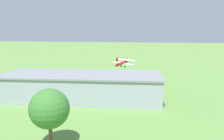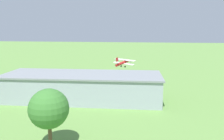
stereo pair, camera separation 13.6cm
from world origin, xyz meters
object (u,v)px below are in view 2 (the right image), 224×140
at_px(hangar, 82,87).
at_px(person_at_fence_line, 40,77).
at_px(car_yellow, 17,81).
at_px(tree_at_field_edge, 49,109).
at_px(biplane, 123,63).
at_px(person_near_hangar_door, 44,79).
at_px(car_black, 38,81).

height_order(hangar, person_at_fence_line, hangar).
bearing_deg(car_yellow, hangar, 152.25).
height_order(car_yellow, tree_at_field_edge, tree_at_field_edge).
xyz_separation_m(hangar, tree_at_field_edge, (-1.68, 22.23, 2.53)).
bearing_deg(person_at_fence_line, hangar, 135.81).
bearing_deg(biplane, person_near_hangar_door, 39.00).
distance_m(car_black, tree_at_field_edge, 39.85).
bearing_deg(person_near_hangar_door, tree_at_field_edge, 115.54).
xyz_separation_m(car_black, tree_at_field_edge, (-18.54, 34.96, 4.70)).
height_order(car_black, person_near_hangar_door, person_near_hangar_door).
distance_m(biplane, car_black, 31.39).
relative_size(person_at_fence_line, tree_at_field_edge, 0.19).
distance_m(biplane, person_near_hangar_door, 29.02).
bearing_deg(hangar, person_near_hangar_door, -44.01).
relative_size(car_black, person_at_fence_line, 2.63).
relative_size(biplane, person_near_hangar_door, 4.99).
bearing_deg(person_near_hangar_door, car_black, 85.53).
bearing_deg(person_near_hangar_door, car_yellow, 30.81).
relative_size(biplane, car_black, 2.14).
bearing_deg(car_yellow, biplane, -142.70).
xyz_separation_m(person_near_hangar_door, person_at_fence_line, (2.35, -2.39, -0.11)).
bearing_deg(biplane, car_black, 43.42).
relative_size(biplane, tree_at_field_edge, 1.08).
distance_m(biplane, tree_at_field_edge, 56.62).
height_order(hangar, tree_at_field_edge, tree_at_field_edge).
height_order(biplane, car_yellow, biplane).
xyz_separation_m(car_yellow, person_near_hangar_door, (-6.51, -3.88, 0.01)).
distance_m(car_yellow, person_at_fence_line, 7.52).
distance_m(hangar, tree_at_field_edge, 22.43).
distance_m(person_near_hangar_door, tree_at_field_edge, 42.67).
relative_size(hangar, biplane, 4.06).
distance_m(car_yellow, tree_at_field_edge, 42.65).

